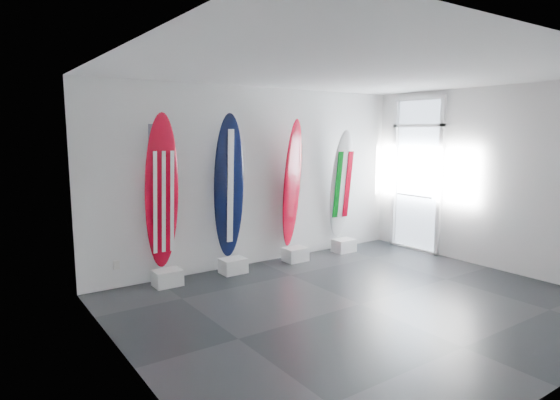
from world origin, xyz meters
TOP-DOWN VIEW (x-y plane):
  - floor at (0.00, 0.00)m, footprint 6.00×6.00m
  - ceiling at (0.00, 0.00)m, footprint 6.00×6.00m
  - wall_back at (0.00, 2.50)m, footprint 6.00×0.00m
  - wall_left at (-3.00, 0.00)m, footprint 0.00×5.00m
  - wall_right at (3.00, 0.00)m, footprint 0.00×5.00m
  - display_block_usa at (-1.80, 2.18)m, footprint 0.40×0.30m
  - surfboard_usa at (-1.80, 2.28)m, footprint 0.53×0.29m
  - display_block_navy at (-0.69, 2.18)m, footprint 0.40×0.30m
  - surfboard_navy at (-0.69, 2.28)m, footprint 0.54×0.25m
  - display_block_swiss at (0.56, 2.18)m, footprint 0.40×0.30m
  - surfboard_swiss at (0.56, 2.28)m, footprint 0.57×0.43m
  - display_block_italy at (1.71, 2.18)m, footprint 0.40×0.30m
  - surfboard_italy at (1.71, 2.28)m, footprint 0.52×0.43m
  - wall_outlet at (-2.45, 2.48)m, footprint 0.09×0.02m
  - glass_door at (2.97, 1.55)m, footprint 0.12×1.16m
  - balcony at (4.30, 1.55)m, footprint 2.80×2.20m

SIDE VIEW (x-z plane):
  - floor at x=0.00m, z-range 0.00..0.00m
  - display_block_usa at x=-1.80m, z-range 0.00..0.24m
  - display_block_navy at x=-0.69m, z-range 0.00..0.24m
  - display_block_swiss at x=0.56m, z-range 0.00..0.24m
  - display_block_italy at x=1.71m, z-range 0.00..0.24m
  - wall_outlet at x=-2.45m, z-range 0.28..0.41m
  - balcony at x=4.30m, z-range -0.10..1.10m
  - surfboard_italy at x=1.71m, z-range 0.23..2.30m
  - surfboard_swiss at x=0.56m, z-range 0.24..2.49m
  - surfboard_usa at x=-1.80m, z-range 0.24..2.54m
  - surfboard_navy at x=-0.69m, z-range 0.24..2.55m
  - glass_door at x=2.97m, z-range 0.00..2.85m
  - wall_back at x=0.00m, z-range -1.50..4.50m
  - wall_left at x=-3.00m, z-range -1.00..4.00m
  - wall_right at x=3.00m, z-range -1.00..4.00m
  - ceiling at x=0.00m, z-range 3.00..3.00m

